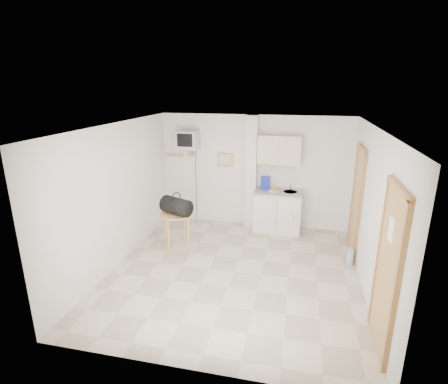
% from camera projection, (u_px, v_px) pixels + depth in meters
% --- Properties ---
extents(ground, '(4.50, 4.50, 0.00)m').
position_uv_depth(ground, '(234.00, 272.00, 6.07)').
color(ground, beige).
rests_on(ground, ground).
extents(room_envelope, '(4.24, 4.54, 2.55)m').
position_uv_depth(room_envelope, '(251.00, 186.00, 5.65)').
color(room_envelope, white).
rests_on(room_envelope, ground).
extents(kitchenette, '(1.03, 0.58, 2.10)m').
position_uv_depth(kitchenette, '(278.00, 196.00, 7.58)').
color(kitchenette, silver).
rests_on(kitchenette, ground).
extents(crt_television, '(0.44, 0.45, 2.15)m').
position_uv_depth(crt_television, '(188.00, 140.00, 7.68)').
color(crt_television, slate).
rests_on(crt_television, ground).
extents(round_table, '(0.62, 0.62, 0.75)m').
position_uv_depth(round_table, '(176.00, 218.00, 6.72)').
color(round_table, tan).
rests_on(round_table, ground).
extents(duffel_bag, '(0.67, 0.54, 0.44)m').
position_uv_depth(duffel_bag, '(176.00, 206.00, 6.59)').
color(duffel_bag, black).
rests_on(duffel_bag, round_table).
extents(water_bottle, '(0.11, 0.11, 0.34)m').
position_uv_depth(water_bottle, '(350.00, 257.00, 6.25)').
color(water_bottle, '#94A8C7').
rests_on(water_bottle, ground).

